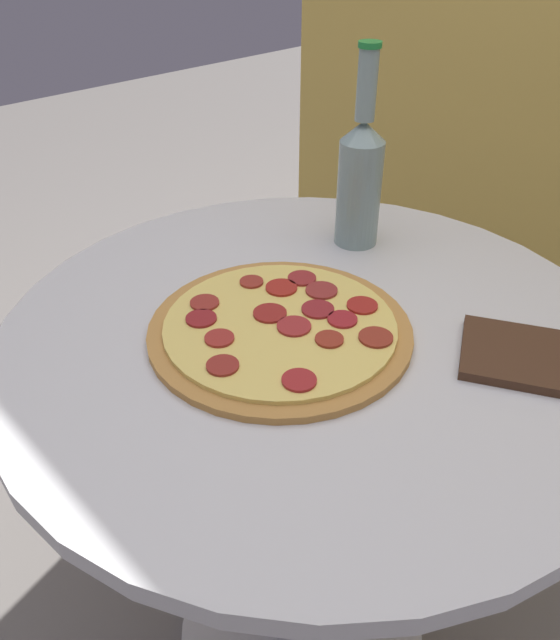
# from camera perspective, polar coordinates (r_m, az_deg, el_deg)

# --- Properties ---
(ground_plane) EXTENTS (8.00, 8.00, 0.00)m
(ground_plane) POSITION_cam_1_polar(r_m,az_deg,el_deg) (1.38, 1.95, -26.63)
(ground_plane) COLOR slate
(table) EXTENTS (0.81, 0.81, 0.75)m
(table) POSITION_cam_1_polar(r_m,az_deg,el_deg) (0.96, 2.57, -11.24)
(table) COLOR silver
(table) RESTS_ON ground_plane
(pizza) EXTENTS (0.33, 0.33, 0.02)m
(pizza) POSITION_cam_1_polar(r_m,az_deg,el_deg) (0.79, 0.05, -0.69)
(pizza) COLOR #B77F3D
(pizza) RESTS_ON table
(beer_bottle) EXTENTS (0.07, 0.07, 0.30)m
(beer_bottle) POSITION_cam_1_polar(r_m,az_deg,el_deg) (0.97, 7.33, 12.94)
(beer_bottle) COLOR gray
(beer_bottle) RESTS_ON table
(pizza_paddle) EXTENTS (0.26, 0.19, 0.02)m
(pizza_paddle) POSITION_cam_1_polar(r_m,az_deg,el_deg) (0.80, 23.10, -3.36)
(pizza_paddle) COLOR #422819
(pizza_paddle) RESTS_ON table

